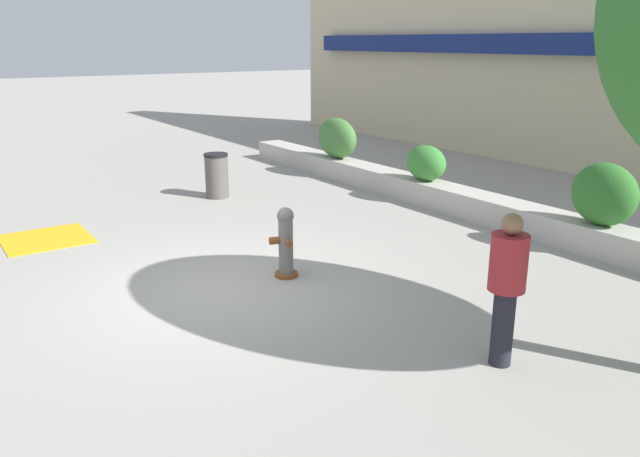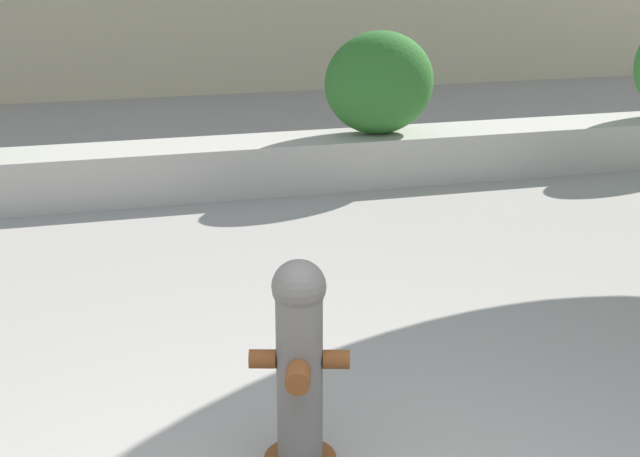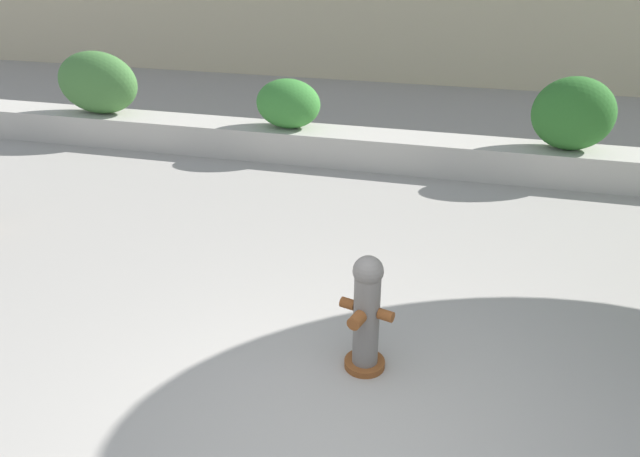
# 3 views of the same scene
# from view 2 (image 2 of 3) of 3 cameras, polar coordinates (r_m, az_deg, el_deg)

# --- Properties ---
(planter_wall_low) EXTENTS (18.00, 0.70, 0.50)m
(planter_wall_low) POSITION_cam_2_polar(r_m,az_deg,el_deg) (8.87, -9.17, 3.69)
(planter_wall_low) COLOR #B7B2A8
(planter_wall_low) RESTS_ON ground
(hedge_bush_2) EXTENTS (1.14, 0.70, 1.04)m
(hedge_bush_2) POSITION_cam_2_polar(r_m,az_deg,el_deg) (9.14, 3.83, 9.28)
(hedge_bush_2) COLOR #2D6B28
(hedge_bush_2) RESTS_ON planter_wall_low
(fire_hydrant) EXTENTS (0.48, 0.47, 1.08)m
(fire_hydrant) POSITION_cam_2_polar(r_m,az_deg,el_deg) (4.23, -1.33, -8.81)
(fire_hydrant) COLOR brown
(fire_hydrant) RESTS_ON ground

